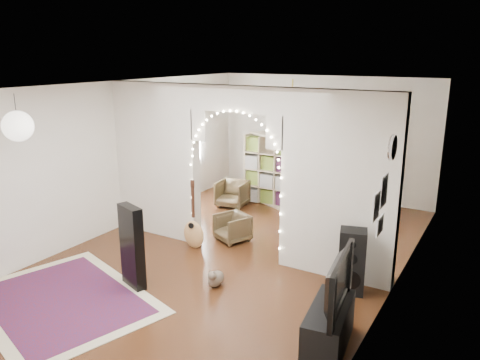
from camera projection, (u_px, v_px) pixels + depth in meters
The scene contains 25 objects.
floor at pixel (238, 251), 7.73m from camera, with size 7.50×7.50×0.00m, color black.
ceiling at pixel (238, 85), 7.02m from camera, with size 5.00×7.50×0.02m, color white.
wall_back at pixel (323, 137), 10.49m from camera, with size 5.00×0.02×2.70m, color silver.
wall_front at pixel (27, 259), 4.26m from camera, with size 5.00×0.02×2.70m, color silver.
wall_left at pixel (121, 155), 8.60m from camera, with size 0.02×7.50×2.70m, color silver.
wall_right at pixel (401, 196), 6.15m from camera, with size 0.02×7.50×2.70m, color silver.
divider_wall at pixel (238, 168), 7.36m from camera, with size 5.00×0.20×2.70m.
fairy_lights at pixel (233, 162), 7.21m from camera, with size 1.64×0.04×1.60m, color #FFEABF, non-canonical shape.
window at pixel (182, 133), 10.04m from camera, with size 0.04×1.20×1.40m, color white.
wall_clock at pixel (393, 148), 5.46m from camera, with size 0.31×0.31×0.03m, color white.
picture_frames at pixel (380, 206), 5.29m from camera, with size 0.02×0.50×0.70m, color white, non-canonical shape.
paper_lantern at pixel (18, 126), 6.08m from camera, with size 0.40×0.40×0.40m, color white.
ceiling_fan at pixel (292, 95), 8.76m from camera, with size 1.10×1.10×0.30m, color gold, non-canonical shape.
area_rug at pixel (62, 300), 6.18m from camera, with size 2.52×1.89×0.02m, color maroon.
guitar_case at pixel (132, 247), 6.44m from camera, with size 0.45×0.15×1.18m, color black.
acoustic_guitar at pixel (193, 223), 7.75m from camera, with size 0.41×0.16×1.00m.
tabby_cat at pixel (215, 278), 6.54m from camera, with size 0.25×0.46×0.30m.
floor_speaker at pixel (352, 262), 6.30m from camera, with size 0.42×0.39×0.90m.
media_console at pixel (329, 327), 5.14m from camera, with size 0.40×1.00×0.50m, color black.
tv at pixel (331, 281), 5.00m from camera, with size 1.07×0.14×0.62m, color black.
bookcase at pixel (278, 171), 9.88m from camera, with size 1.47×0.37×1.51m, color beige.
dining_table at pixel (310, 167), 10.55m from camera, with size 1.25×0.87×0.76m.
flower_vase at pixel (311, 160), 10.50m from camera, with size 0.18×0.18×0.19m, color white.
dining_chair_left at pixel (232, 194), 9.93m from camera, with size 0.60×0.61×0.56m, color #493A24.
dining_chair_right at pixel (232, 228), 8.11m from camera, with size 0.51×0.53×0.48m, color #493A24.
Camera 1 is at (3.67, -6.14, 3.17)m, focal length 35.00 mm.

